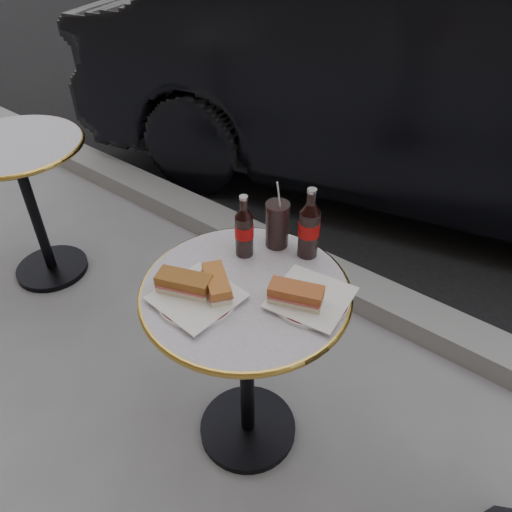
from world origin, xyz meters
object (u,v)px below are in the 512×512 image
Objects in this scene: cola_bottle_right at (309,223)px; parked_car at (439,80)px; cola_bottle_left at (244,226)px; plate_right at (311,299)px; bistro_table at (247,369)px; cola_glass at (277,224)px; plate_left at (197,299)px.

cola_bottle_right is 0.06× the size of parked_car.
cola_bottle_left is at bearing -142.92° from cola_bottle_right.
parked_car reaches higher than plate_right.
plate_right is at bearing 21.92° from bistro_table.
cola_glass is at bearing 172.81° from parked_car.
plate_left is (-0.07, -0.12, 0.37)m from bistro_table.
parked_car reaches higher than cola_bottle_left.
bistro_table is 0.50m from cola_bottle_left.
parked_car reaches higher than cola_glass.
cola_bottle_right reaches higher than bistro_table.
cola_bottle_left is (-0.10, 0.12, 0.47)m from bistro_table.
cola_glass is at bearing 86.24° from plate_left.
parked_car reaches higher than cola_bottle_right.
cola_bottle_left is at bearing 129.80° from bistro_table.
cola_glass is 1.89m from parked_car.
bistro_table is at bearing -76.98° from cola_glass.
cola_bottle_left is (-0.03, 0.25, 0.10)m from plate_left.
plate_left is 1.03× the size of plate_right.
bistro_table is 0.17× the size of parked_car.
plate_right is 0.24m from cola_bottle_right.
cola_bottle_left is at bearing 171.00° from parked_car.
cola_bottle_right is 1.52× the size of cola_glass.
cola_bottle_right reaches higher than plate_left.
plate_left is 0.05× the size of parked_car.
parked_car is at bearing 99.43° from cola_bottle_right.
plate_left is at bearing -109.20° from cola_bottle_right.
plate_right is 2.08m from parked_car.
parked_car is at bearing 94.65° from plate_left.
cola_bottle_left is 0.20m from cola_bottle_right.
cola_bottle_left is 1.35× the size of cola_glass.
plate_left is at bearing -142.31° from plate_right.
bistro_table is at bearing 173.55° from parked_car.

